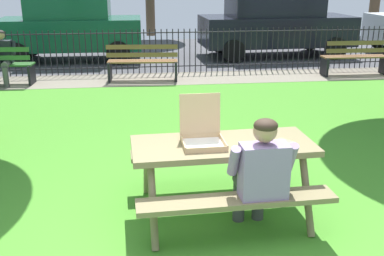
% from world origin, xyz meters
% --- Properties ---
extents(ground, '(28.00, 11.91, 0.02)m').
position_xyz_m(ground, '(0.00, 1.95, -0.01)').
color(ground, '#468E2A').
extents(cobblestone_walkway, '(28.00, 1.40, 0.01)m').
position_xyz_m(cobblestone_walkway, '(0.00, 7.21, -0.00)').
color(cobblestone_walkway, gray).
extents(street_asphalt, '(28.00, 6.14, 0.01)m').
position_xyz_m(street_asphalt, '(0.00, 10.98, -0.01)').
color(street_asphalt, '#424247').
extents(picnic_table_foreground, '(1.85, 1.54, 0.79)m').
position_xyz_m(picnic_table_foreground, '(0.32, 0.70, 0.60)').
color(picnic_table_foreground, olive).
rests_on(picnic_table_foreground, ground).
extents(pizza_box_open, '(0.42, 0.45, 0.47)m').
position_xyz_m(pizza_box_open, '(0.12, 0.73, 0.88)').
color(pizza_box_open, tan).
rests_on(pizza_box_open, picnic_table_foreground).
extents(pizza_slice_on_table, '(0.24, 0.23, 0.02)m').
position_xyz_m(pizza_slice_on_table, '(0.89, 0.66, 0.78)').
color(pizza_slice_on_table, '#EDCA69').
rests_on(pizza_slice_on_table, picnic_table_foreground).
extents(adult_at_table, '(0.62, 0.60, 1.19)m').
position_xyz_m(adult_at_table, '(0.57, 0.21, 0.66)').
color(adult_at_table, '#424242').
rests_on(adult_at_table, ground).
extents(iron_fence_streetside, '(22.61, 0.03, 1.08)m').
position_xyz_m(iron_fence_streetside, '(0.00, 7.91, 0.55)').
color(iron_fence_streetside, black).
rests_on(iron_fence_streetside, ground).
extents(park_bench_center, '(1.63, 0.58, 0.85)m').
position_xyz_m(park_bench_center, '(-0.34, 7.07, 0.42)').
color(park_bench_center, brown).
rests_on(park_bench_center, ground).
extents(park_bench_right, '(1.61, 0.49, 0.85)m').
position_xyz_m(park_bench_right, '(4.79, 7.07, 0.42)').
color(park_bench_right, brown).
rests_on(park_bench_right, ground).
extents(person_on_park_bench, '(0.62, 0.61, 1.19)m').
position_xyz_m(person_on_park_bench, '(-3.43, 7.09, 0.66)').
color(person_on_park_bench, '#4B4B4B').
rests_on(person_on_park_bench, ground).
extents(parked_car_center, '(3.91, 1.86, 1.98)m').
position_xyz_m(parked_car_center, '(-2.27, 10.00, 1.01)').
color(parked_car_center, '#125334').
rests_on(parked_car_center, ground).
extents(parked_car_right, '(4.47, 2.06, 1.94)m').
position_xyz_m(parked_car_right, '(3.63, 10.00, 1.01)').
color(parked_car_right, black).
rests_on(parked_car_right, ground).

